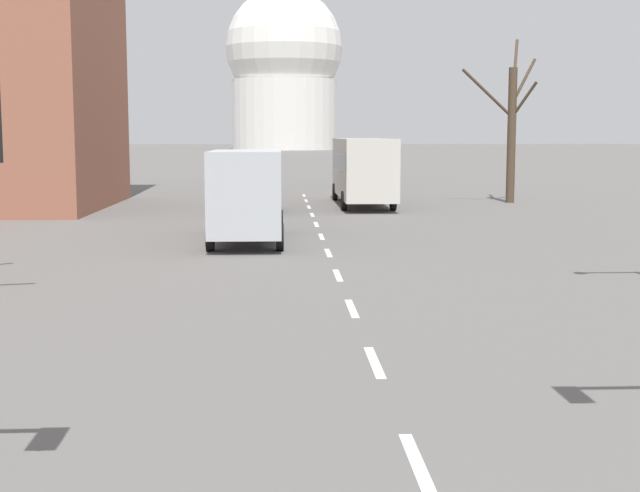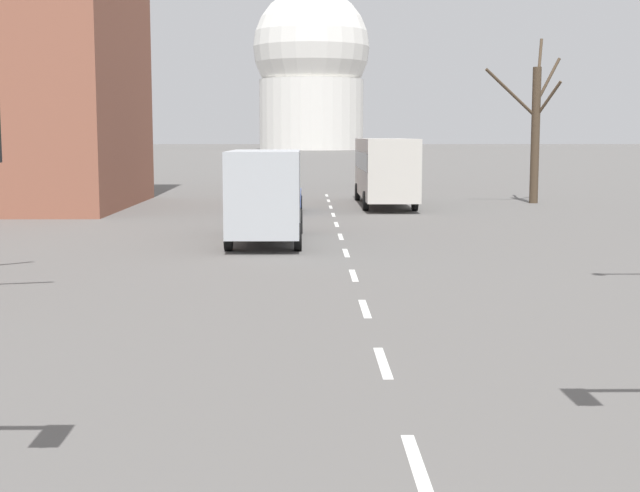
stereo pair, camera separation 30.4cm
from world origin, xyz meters
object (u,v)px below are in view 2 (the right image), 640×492
object	(u,v)px
sedan_near_left	(270,176)
delivery_truck	(266,193)
city_bus	(385,166)
sedan_near_right	(383,175)
sedan_mid_centre	(282,195)

from	to	relation	value
sedan_near_left	delivery_truck	distance (m)	32.96
city_bus	delivery_truck	distance (m)	17.07
sedan_near_right	sedan_mid_centre	distance (m)	22.90
city_bus	sedan_near_right	bearing A→B (deg)	85.44
sedan_mid_centre	delivery_truck	bearing A→B (deg)	-90.91
sedan_near_right	sedan_mid_centre	world-z (taller)	sedan_near_right
sedan_near_left	sedan_near_right	distance (m)	8.29
sedan_mid_centre	delivery_truck	distance (m)	12.54
city_bus	delivery_truck	bearing A→B (deg)	-108.61
delivery_truck	sedan_mid_centre	bearing A→B (deg)	89.09
sedan_near_left	sedan_mid_centre	world-z (taller)	sedan_mid_centre
sedan_near_right	sedan_mid_centre	xyz separation A→B (m)	(-6.70, -21.89, -0.01)
sedan_mid_centre	city_bus	xyz separation A→B (m)	(5.25, 3.66, 1.24)
sedan_near_right	delivery_truck	xyz separation A→B (m)	(-6.90, -34.41, 0.88)
sedan_near_left	city_bus	world-z (taller)	city_bus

